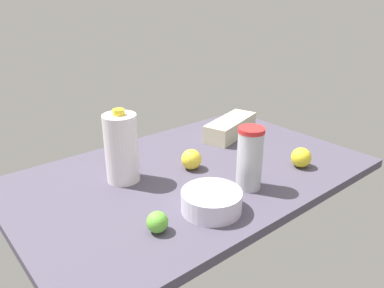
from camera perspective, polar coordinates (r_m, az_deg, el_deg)
The scene contains 8 objects.
countertop at distance 130.48cm, azimuth 0.00°, elevation -4.67°, with size 120.00×76.00×3.00cm, color #494354.
egg_carton at distance 160.35cm, azimuth 5.90°, elevation 2.55°, with size 28.52×10.32×7.37cm, color beige.
mixing_bowl at distance 106.48cm, azimuth 2.99°, elevation -8.67°, with size 17.24×17.24×6.06cm, color silver.
tumbler_cup at distance 116.44cm, azimuth 8.80°, elevation -2.16°, with size 8.18×8.18×19.97cm.
milk_jug at distance 121.23cm, azimuth -10.70°, elevation -0.60°, with size 10.70×10.70×24.21cm.
lemon_by_jug at distance 129.76cm, azimuth -0.10°, elevation -2.35°, with size 7.12×7.12×7.12cm, color yellow.
lemon_near_front at distance 136.71cm, azimuth 16.29°, elevation -1.98°, with size 7.04×7.04×7.04cm, color yellow.
lime_loose at distance 98.42cm, azimuth -5.30°, elevation -11.75°, with size 5.70×5.70×5.70cm, color #65BB3A.
Camera 1 is at (74.07, 89.36, 61.11)cm, focal length 35.00 mm.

